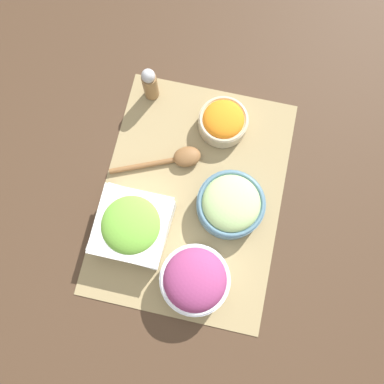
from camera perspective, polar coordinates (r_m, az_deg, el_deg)
The scene contains 8 objects.
ground_plane at distance 0.86m, azimuth 0.00°, elevation -0.50°, with size 3.00×3.00×0.00m, color #422D1E.
placemat at distance 0.86m, azimuth 0.00°, elevation -0.47°, with size 0.54×0.41×0.00m.
cucumber_bowl at distance 0.82m, azimuth 5.92°, elevation -1.86°, with size 0.15×0.15×0.07m.
carrot_bowl at distance 0.89m, azimuth 4.78°, elevation 10.73°, with size 0.12×0.12×0.06m.
lettuce_bowl at distance 0.82m, azimuth -9.08°, elevation -5.16°, with size 0.16×0.16×0.08m.
onion_bowl at distance 0.79m, azimuth 0.45°, elevation -13.21°, with size 0.15×0.15×0.09m.
wooden_spoon at distance 0.87m, azimuth -2.18°, elevation 5.12°, with size 0.11×0.21×0.03m.
pepper_shaker at distance 0.91m, azimuth -6.44°, elevation 16.10°, with size 0.04×0.04×0.10m.
Camera 1 is at (0.18, 0.04, 0.84)m, focal length 35.00 mm.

